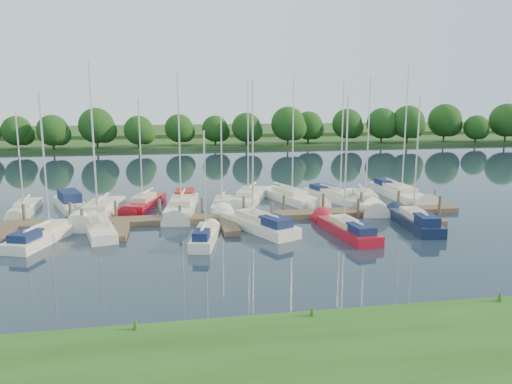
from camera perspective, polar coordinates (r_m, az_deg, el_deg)
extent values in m
plane|color=#1A2434|center=(32.74, -1.98, -6.57)|extent=(260.00, 260.00, 0.00)
cube|color=#204B15|center=(18.26, 5.52, -20.84)|extent=(90.00, 10.00, 0.50)
cube|color=brown|center=(40.33, -3.57, -2.91)|extent=(40.00, 2.00, 0.40)
cube|color=brown|center=(39.00, -27.17, -4.61)|extent=(1.20, 4.00, 0.40)
cube|color=brown|center=(37.38, -15.36, -4.41)|extent=(1.20, 4.00, 0.40)
cube|color=brown|center=(37.44, -3.05, -4.00)|extent=(1.20, 4.00, 0.40)
cube|color=brown|center=(39.18, 8.66, -3.43)|extent=(1.20, 4.00, 0.40)
cube|color=brown|center=(42.37, 18.99, -2.82)|extent=(1.20, 4.00, 0.40)
cylinder|color=#473D33|center=(42.78, -24.98, -2.58)|extent=(0.24, 0.24, 2.00)
cylinder|color=#473D33|center=(42.00, -20.42, -2.47)|extent=(0.24, 0.24, 2.00)
cylinder|color=#473D33|center=(41.50, -15.73, -2.34)|extent=(0.24, 0.24, 2.00)
cylinder|color=#473D33|center=(41.28, -10.95, -2.20)|extent=(0.24, 0.24, 2.00)
cylinder|color=#473D33|center=(41.35, -6.16, -2.03)|extent=(0.24, 0.24, 2.00)
cylinder|color=#473D33|center=(41.71, -1.42, -1.86)|extent=(0.24, 0.24, 2.00)
cylinder|color=#473D33|center=(42.35, 3.21, -1.68)|extent=(0.24, 0.24, 2.00)
cylinder|color=#473D33|center=(43.25, 7.67, -1.49)|extent=(0.24, 0.24, 2.00)
cylinder|color=#473D33|center=(44.41, 11.93, -1.31)|extent=(0.24, 0.24, 2.00)
cylinder|color=#473D33|center=(45.79, 15.94, -1.13)|extent=(0.24, 0.24, 2.00)
cylinder|color=#473D33|center=(47.39, 19.71, -0.95)|extent=(0.24, 0.24, 2.00)
cylinder|color=#473D33|center=(39.29, -19.24, -3.29)|extent=(0.24, 0.24, 2.00)
cylinder|color=#473D33|center=(38.75, -8.67, -2.98)|extent=(0.24, 0.24, 2.00)
cylinder|color=#473D33|center=(39.54, 1.83, -2.58)|extent=(0.24, 0.24, 2.00)
cylinder|color=#473D33|center=(41.58, 11.60, -2.13)|extent=(0.24, 0.24, 2.00)
cylinder|color=#473D33|center=(44.70, 20.22, -1.67)|extent=(0.24, 0.24, 2.00)
cube|color=#1E4219|center=(106.44, -7.65, 5.72)|extent=(180.00, 30.00, 0.60)
cube|color=#395625|center=(131.31, -8.13, 6.86)|extent=(220.00, 40.00, 1.40)
cylinder|color=#38281C|center=(96.83, -24.93, 4.94)|extent=(0.36, 0.36, 2.81)
sphere|color=#15380F|center=(96.60, -25.09, 6.97)|extent=(6.55, 6.55, 6.55)
sphere|color=#15380F|center=(96.49, -24.21, 6.48)|extent=(4.68, 4.68, 4.68)
cylinder|color=#38281C|center=(93.81, -21.05, 4.97)|extent=(0.36, 0.36, 2.49)
sphere|color=#15380F|center=(93.58, -21.18, 6.82)|extent=(5.81, 5.81, 5.81)
sphere|color=#15380F|center=(93.59, -20.37, 6.37)|extent=(4.15, 4.15, 4.15)
cylinder|color=#38281C|center=(93.89, -17.01, 5.17)|extent=(0.36, 0.36, 2.31)
sphere|color=#15380F|center=(93.67, -17.11, 6.89)|extent=(5.38, 5.38, 5.38)
sphere|color=#15380F|center=(93.79, -16.36, 6.46)|extent=(3.84, 3.84, 3.84)
cylinder|color=#38281C|center=(92.54, -13.39, 5.24)|extent=(0.36, 0.36, 2.19)
sphere|color=#15380F|center=(92.32, -13.47, 6.89)|extent=(5.10, 5.10, 5.10)
sphere|color=#15380F|center=(92.51, -12.76, 6.47)|extent=(3.64, 3.64, 3.64)
cylinder|color=#38281C|center=(92.74, -9.98, 5.44)|extent=(0.36, 0.36, 2.38)
sphere|color=#15380F|center=(92.51, -10.04, 7.23)|extent=(5.55, 5.55, 5.55)
sphere|color=#15380F|center=(92.77, -9.29, 6.77)|extent=(3.96, 3.96, 3.96)
cylinder|color=#38281C|center=(94.73, -5.49, 5.75)|extent=(0.36, 0.36, 2.63)
sphere|color=#15380F|center=(94.50, -5.53, 7.68)|extent=(6.13, 6.13, 6.13)
sphere|color=#15380F|center=(94.86, -4.73, 7.18)|extent=(4.38, 4.38, 4.38)
cylinder|color=#38281C|center=(93.28, -1.74, 5.77)|extent=(0.36, 0.36, 2.82)
sphere|color=#15380F|center=(93.03, -1.75, 7.88)|extent=(6.58, 6.58, 6.58)
sphere|color=#15380F|center=(93.50, -0.90, 7.32)|extent=(4.70, 4.70, 4.70)
cylinder|color=#38281C|center=(95.06, 3.37, 5.87)|extent=(0.36, 0.36, 2.87)
sphere|color=#15380F|center=(94.81, 3.39, 7.98)|extent=(6.69, 6.69, 6.69)
sphere|color=#15380F|center=(95.40, 4.20, 7.41)|extent=(4.78, 4.78, 4.78)
cylinder|color=#38281C|center=(96.43, 7.50, 5.75)|extent=(0.36, 0.36, 2.47)
sphere|color=#15380F|center=(96.21, 7.55, 7.54)|extent=(5.77, 5.77, 5.77)
sphere|color=#15380F|center=(96.83, 8.20, 7.06)|extent=(4.12, 4.12, 4.12)
cylinder|color=#38281C|center=(98.93, 10.22, 5.91)|extent=(0.36, 0.36, 2.86)
sphere|color=#15380F|center=(98.69, 10.29, 7.93)|extent=(6.67, 6.67, 6.67)
sphere|color=#15380F|center=(99.43, 11.01, 7.38)|extent=(4.76, 4.76, 4.76)
cylinder|color=#38281C|center=(102.72, 13.06, 5.80)|extent=(0.36, 0.36, 2.21)
sphere|color=#15380F|center=(102.52, 13.13, 7.31)|extent=(5.17, 5.17, 5.17)
sphere|color=#15380F|center=(103.19, 13.64, 6.90)|extent=(3.69, 3.69, 3.69)
cylinder|color=#38281C|center=(105.07, 17.83, 5.80)|extent=(0.36, 0.36, 2.68)
sphere|color=#15380F|center=(104.86, 17.94, 7.58)|extent=(6.25, 6.25, 6.25)
sphere|color=#15380F|center=(105.71, 18.51, 7.08)|extent=(4.46, 4.46, 4.46)
cylinder|color=#38281C|center=(108.93, 20.72, 5.79)|extent=(0.36, 0.36, 2.72)
sphere|color=#15380F|center=(108.72, 20.84, 7.53)|extent=(6.34, 6.34, 6.34)
sphere|color=#15380F|center=(109.64, 21.37, 7.04)|extent=(4.53, 4.53, 4.53)
cylinder|color=#38281C|center=(112.26, 23.27, 5.56)|extent=(0.36, 0.36, 2.00)
sphere|color=#15380F|center=(112.10, 23.37, 6.80)|extent=(4.66, 4.66, 4.66)
sphere|color=#15380F|center=(112.85, 23.71, 6.45)|extent=(3.33, 3.33, 3.33)
cylinder|color=#38281C|center=(116.10, 25.49, 5.74)|extent=(0.36, 0.36, 2.85)
sphere|color=#15380F|center=(115.90, 25.64, 7.45)|extent=(6.64, 6.64, 6.64)
sphere|color=#15380F|center=(116.94, 26.11, 6.97)|extent=(4.74, 4.74, 4.74)
cube|color=silver|center=(47.54, -24.81, -1.85)|extent=(1.92, 6.02, 0.95)
cone|color=silver|center=(44.70, -25.60, -2.67)|extent=(0.92, 2.12, 0.83)
cube|color=beige|center=(47.13, -24.94, -1.24)|extent=(1.36, 2.73, 0.43)
cylinder|color=silver|center=(46.25, -25.40, 3.41)|extent=(0.12, 0.12, 8.04)
cylinder|color=silver|center=(47.93, -24.75, -0.61)|extent=(0.21, 2.68, 0.10)
cylinder|color=silver|center=(47.93, -24.75, -0.61)|extent=(0.30, 2.39, 0.20)
cube|color=silver|center=(47.38, -20.46, -1.56)|extent=(3.89, 6.13, 1.10)
cone|color=silver|center=(44.57, -19.76, -2.27)|extent=(1.52, 1.98, 0.96)
cube|color=#141F46|center=(47.20, -20.54, -0.50)|extent=(2.59, 3.54, 0.99)
cube|color=silver|center=(44.02, -17.31, -2.28)|extent=(3.62, 8.99, 1.15)
cone|color=silver|center=(39.95, -18.92, -3.71)|extent=(1.63, 3.20, 1.22)
cube|color=beige|center=(43.45, -17.51, -1.47)|extent=(2.35, 4.15, 0.52)
cylinder|color=silver|center=(42.22, -18.11, 6.04)|extent=(0.12, 0.12, 11.80)
cylinder|color=silver|center=(44.61, -17.10, -0.58)|extent=(0.64, 3.91, 0.10)
cylinder|color=silver|center=(44.61, -17.10, -0.58)|extent=(0.68, 3.49, 0.20)
cube|color=#A10E1E|center=(45.97, -12.52, -1.49)|extent=(3.71, 6.81, 1.16)
cone|color=#A10E1E|center=(42.98, -14.00, -2.42)|extent=(1.56, 2.47, 0.92)
cube|color=beige|center=(45.51, -12.70, -0.66)|extent=(2.20, 3.23, 0.53)
cylinder|color=silver|center=(44.56, -13.08, 4.64)|extent=(0.12, 0.12, 8.86)
cylinder|color=silver|center=(46.34, -12.31, 0.09)|extent=(0.98, 2.85, 0.10)
cylinder|color=silver|center=(46.34, -12.31, 0.09)|extent=(0.97, 2.56, 0.20)
cube|color=silver|center=(43.90, -8.42, -1.93)|extent=(3.27, 8.31, 1.26)
cone|color=silver|center=(39.99, -8.98, -3.22)|extent=(1.48, 2.95, 1.13)
cube|color=beige|center=(43.33, -8.50, -0.98)|extent=(2.14, 3.83, 0.57)
cube|color=maroon|center=(45.91, -8.18, -0.15)|extent=(1.88, 2.61, 0.63)
cylinder|color=silver|center=(42.16, -8.76, 5.95)|extent=(0.12, 0.12, 10.92)
cylinder|color=silver|center=(44.42, -8.37, -0.08)|extent=(0.56, 3.62, 0.10)
cylinder|color=silver|center=(44.42, -8.37, -0.08)|extent=(0.61, 3.23, 0.20)
cube|color=silver|center=(44.59, -3.83, -1.63)|extent=(2.61, 5.81, 0.97)
cone|color=silver|center=(41.87, -4.15, -2.47)|extent=(1.14, 2.08, 0.79)
cube|color=beige|center=(44.19, -3.87, -0.95)|extent=(1.64, 2.70, 0.44)
cylinder|color=silver|center=(43.31, -3.96, 3.70)|extent=(0.12, 0.12, 7.57)
cylinder|color=silver|center=(44.95, -3.78, -0.29)|extent=(0.58, 2.50, 0.10)
cylinder|color=silver|center=(44.95, -3.78, -0.29)|extent=(0.62, 2.24, 0.20)
cube|color=silver|center=(47.44, -0.67, -0.84)|extent=(5.02, 8.07, 1.22)
cone|color=silver|center=(43.72, -1.84, -1.87)|extent=(2.06, 2.95, 1.10)
cube|color=beige|center=(46.91, -0.78, 0.01)|extent=(2.87, 3.89, 0.55)
cylinder|color=silver|center=(45.83, -0.91, 6.22)|extent=(0.12, 0.12, 10.57)
cylinder|color=silver|center=(47.95, -0.46, 0.79)|extent=(1.44, 3.29, 0.10)
cylinder|color=silver|center=(47.95, -0.46, 0.79)|extent=(1.38, 2.97, 0.20)
cube|color=silver|center=(47.84, 3.62, -0.76)|extent=(4.77, 8.29, 1.18)
cone|color=silver|center=(44.61, 6.41, -1.67)|extent=(1.99, 3.01, 1.12)
cube|color=beige|center=(47.36, 3.90, 0.06)|extent=(2.78, 3.95, 0.54)
cylinder|color=silver|center=(46.32, 4.25, 6.35)|extent=(0.12, 0.12, 10.80)
cylinder|color=silver|center=(48.27, 3.12, 0.79)|extent=(1.29, 3.43, 0.10)
cylinder|color=silver|center=(48.27, 3.12, 0.79)|extent=(1.25, 3.09, 0.20)
cube|color=silver|center=(48.41, 9.03, -0.74)|extent=(4.49, 8.04, 1.01)
cone|color=silver|center=(45.46, 11.97, -1.61)|extent=(1.88, 2.92, 1.09)
cube|color=beige|center=(47.99, 9.33, -0.09)|extent=(2.64, 3.82, 0.46)
cube|color=#141F46|center=(49.99, 7.56, 0.51)|extent=(2.17, 2.68, 0.50)
cylinder|color=silver|center=(46.99, 9.81, 5.94)|extent=(0.12, 0.12, 10.46)
cylinder|color=silver|center=(48.83, 8.52, 0.57)|extent=(1.19, 3.34, 0.10)
cylinder|color=silver|center=(48.83, 8.52, 0.57)|extent=(1.16, 3.01, 0.20)
cube|color=silver|center=(47.03, 12.19, -1.20)|extent=(3.61, 8.20, 1.25)
cone|color=silver|center=(43.25, 13.24, -2.30)|extent=(1.59, 2.93, 1.11)
cube|color=beige|center=(46.49, 12.32, -0.32)|extent=(2.28, 3.81, 0.57)
cylinder|color=silver|center=(45.39, 12.69, 6.02)|extent=(0.12, 0.12, 10.71)
cylinder|color=silver|center=(47.55, 12.06, 0.50)|extent=(0.74, 3.53, 0.10)
cylinder|color=silver|center=(47.55, 12.06, 0.50)|extent=(0.77, 3.16, 0.20)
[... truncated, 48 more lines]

